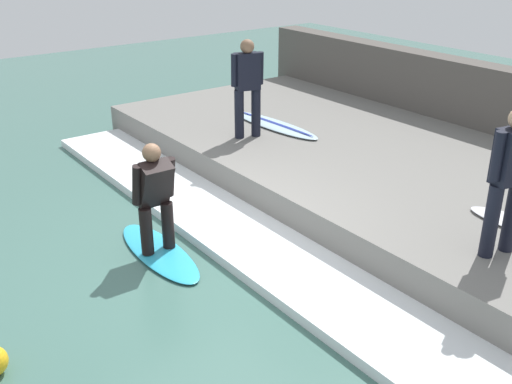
{
  "coord_description": "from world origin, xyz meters",
  "views": [
    {
      "loc": [
        -3.36,
        -5.44,
        3.72
      ],
      "look_at": [
        0.7,
        0.0,
        0.7
      ],
      "focal_mm": 42.0,
      "sensor_mm": 36.0,
      "label": 1
    }
  ],
  "objects": [
    {
      "name": "ground_plane",
      "position": [
        0.0,
        0.0,
        0.0
      ],
      "size": [
        28.0,
        28.0,
        0.0
      ],
      "primitive_type": "plane",
      "color": "#426B60"
    },
    {
      "name": "concrete_ledge",
      "position": [
        3.34,
        0.0,
        0.26
      ],
      "size": [
        4.4,
        10.68,
        0.51
      ],
      "primitive_type": "cube",
      "color": "slate",
      "rests_on": "ground_plane"
    },
    {
      "name": "back_wall",
      "position": [
        5.79,
        0.0,
        0.79
      ],
      "size": [
        0.5,
        11.21,
        1.59
      ],
      "primitive_type": "cube",
      "color": "#544F49",
      "rests_on": "ground_plane"
    },
    {
      "name": "wave_foam_crest",
      "position": [
        0.57,
        0.0,
        0.06
      ],
      "size": [
        1.14,
        10.14,
        0.13
      ],
      "primitive_type": "cube",
      "color": "white",
      "rests_on": "ground_plane"
    },
    {
      "name": "surfboard_riding",
      "position": [
        -0.46,
        0.46,
        0.03
      ],
      "size": [
        0.59,
        1.79,
        0.06
      ],
      "color": "#2DADD1",
      "rests_on": "ground_plane"
    },
    {
      "name": "surfer_riding",
      "position": [
        -0.46,
        0.46,
        0.83
      ],
      "size": [
        0.54,
        0.44,
        1.39
      ],
      "color": "black",
      "rests_on": "surfboard_riding"
    },
    {
      "name": "surfer_waiting_near",
      "position": [
        2.05,
        -2.48,
        1.42
      ],
      "size": [
        0.53,
        0.29,
        1.6
      ],
      "color": "black",
      "rests_on": "concrete_ledge"
    },
    {
      "name": "surfer_waiting_far",
      "position": [
        2.2,
        2.24,
        1.41
      ],
      "size": [
        0.53,
        0.34,
        1.6
      ],
      "color": "black",
      "rests_on": "concrete_ledge"
    },
    {
      "name": "surfboard_waiting_far",
      "position": [
        2.9,
        2.4,
        0.54
      ],
      "size": [
        0.59,
        2.09,
        0.07
      ],
      "color": "silver",
      "rests_on": "concrete_ledge"
    }
  ]
}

